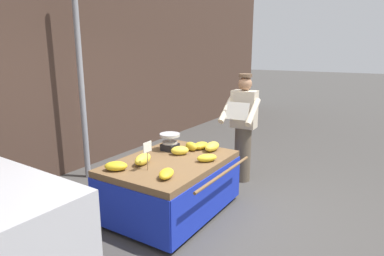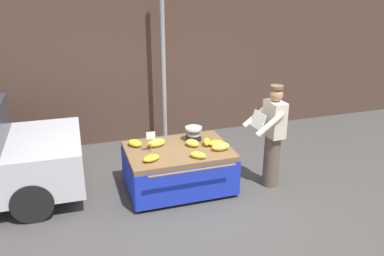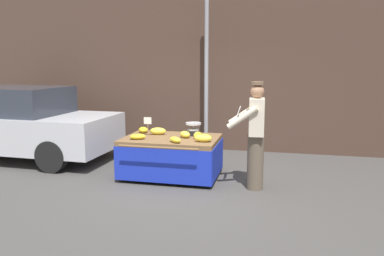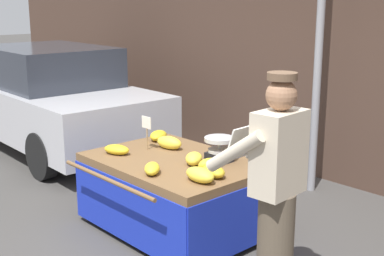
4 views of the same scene
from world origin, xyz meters
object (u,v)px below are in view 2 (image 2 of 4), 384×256
object	(u,v)px
price_sign	(151,137)
banana_bunch_3	(207,142)
banana_bunch_1	(135,143)
banana_bunch_5	(198,155)
weighing_scale	(194,134)
banana_bunch_0	(151,158)
banana_bunch_7	(192,143)
vendor_person	(272,136)
street_pole	(163,63)
banana_cart	(179,159)
banana_bunch_2	(156,143)
banana_bunch_6	(216,143)
banana_bunch_4	(221,147)

from	to	relation	value
price_sign	banana_bunch_3	xyz separation A→B (m)	(0.91, -0.02, -0.19)
price_sign	banana_bunch_1	size ratio (longest dim) A/B	1.29
price_sign	banana_bunch_5	world-z (taller)	price_sign
weighing_scale	banana_bunch_0	xyz separation A→B (m)	(-0.85, -0.56, -0.07)
banana_bunch_7	vendor_person	world-z (taller)	vendor_person
street_pole	price_sign	distance (m)	2.13
banana_bunch_1	weighing_scale	bearing A→B (deg)	-3.71
banana_cart	banana_bunch_5	size ratio (longest dim) A/B	6.50
banana_cart	price_sign	world-z (taller)	price_sign
banana_bunch_2	banana_bunch_3	xyz separation A→B (m)	(0.78, -0.20, -0.00)
banana_bunch_0	banana_bunch_6	xyz separation A→B (m)	(1.12, 0.22, 0.00)
banana_bunch_4	weighing_scale	bearing A→B (deg)	118.85
weighing_scale	price_sign	xyz separation A→B (m)	(-0.77, -0.25, 0.13)
banana_bunch_2	banana_bunch_3	distance (m)	0.81
street_pole	weighing_scale	size ratio (longest dim) A/B	12.01
street_pole	banana_bunch_7	xyz separation A→B (m)	(-0.01, -1.86, -0.91)
weighing_scale	vendor_person	xyz separation A→B (m)	(1.13, -0.60, 0.04)
banana_bunch_1	banana_bunch_7	size ratio (longest dim) A/B	1.10
banana_bunch_5	banana_bunch_3	bearing A→B (deg)	55.15
banana_bunch_5	banana_bunch_6	distance (m)	0.53
banana_bunch_1	banana_bunch_5	distance (m)	1.11
banana_bunch_4	banana_bunch_3	bearing A→B (deg)	120.47
weighing_scale	banana_bunch_1	distance (m)	0.98
street_pole	banana_bunch_5	xyz separation A→B (m)	(-0.06, -2.31, -0.92)
banana_cart	banana_bunch_0	xyz separation A→B (m)	(-0.51, -0.31, 0.23)
banana_bunch_2	banana_bunch_6	distance (m)	0.96
price_sign	banana_bunch_1	xyz separation A→B (m)	(-0.20, 0.31, -0.19)
banana_cart	vendor_person	bearing A→B (deg)	-13.13
banana_bunch_2	banana_bunch_4	bearing A→B (deg)	-25.76
banana_bunch_3	banana_bunch_6	world-z (taller)	banana_bunch_3
banana_bunch_4	banana_bunch_7	world-z (taller)	banana_bunch_4
banana_bunch_0	banana_bunch_3	distance (m)	1.03
price_sign	banana_bunch_6	size ratio (longest dim) A/B	1.36
banana_cart	banana_bunch_5	distance (m)	0.51
banana_cart	banana_bunch_1	distance (m)	0.75
banana_bunch_0	banana_bunch_2	world-z (taller)	banana_bunch_2
banana_bunch_1	banana_bunch_5	bearing A→B (deg)	-41.70
banana_bunch_3	street_pole	bearing A→B (deg)	96.64
weighing_scale	banana_bunch_7	size ratio (longest dim) A/B	1.18
street_pole	price_sign	size ratio (longest dim) A/B	9.89
banana_cart	banana_bunch_3	xyz separation A→B (m)	(0.47, -0.01, 0.25)
banana_bunch_4	vendor_person	xyz separation A→B (m)	(0.85, -0.09, 0.10)
weighing_scale	banana_bunch_4	size ratio (longest dim) A/B	0.96
banana_bunch_1	banana_bunch_7	distance (m)	0.93
banana_bunch_7	banana_bunch_5	bearing A→B (deg)	-96.84
banana_bunch_3	vendor_person	size ratio (longest dim) A/B	0.12
banana_bunch_0	banana_bunch_3	xyz separation A→B (m)	(0.98, 0.30, 0.01)
banana_bunch_2	banana_bunch_5	distance (m)	0.79
price_sign	banana_bunch_6	world-z (taller)	price_sign
weighing_scale	banana_bunch_5	distance (m)	0.69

